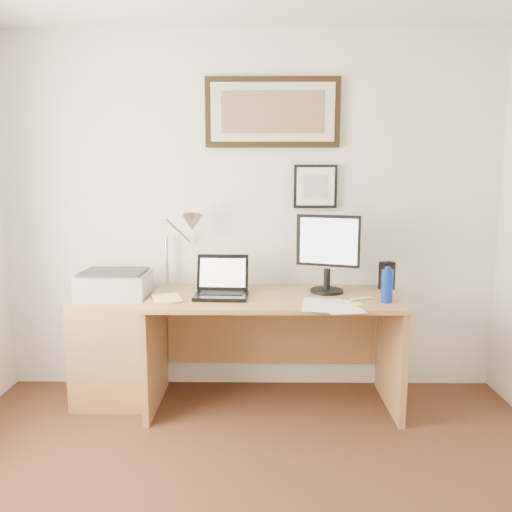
{
  "coord_description": "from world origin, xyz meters",
  "views": [
    {
      "loc": [
        0.07,
        -1.53,
        1.51
      ],
      "look_at": [
        0.04,
        1.43,
        1.04
      ],
      "focal_mm": 35.0,
      "sensor_mm": 36.0,
      "label": 1
    }
  ],
  "objects_px": {
    "book": "(153,299)",
    "laptop": "(222,287)",
    "water_bottle": "(387,286)",
    "lcd_monitor": "(328,250)",
    "side_cabinet": "(114,350)",
    "printer": "(115,284)",
    "desk": "(272,327)"
  },
  "relations": [
    {
      "from": "book",
      "to": "laptop",
      "type": "height_order",
      "value": "laptop"
    },
    {
      "from": "water_bottle",
      "to": "lcd_monitor",
      "type": "distance_m",
      "value": 0.46
    },
    {
      "from": "book",
      "to": "laptop",
      "type": "xyz_separation_m",
      "value": [
        0.42,
        0.13,
        0.05
      ]
    },
    {
      "from": "side_cabinet",
      "to": "printer",
      "type": "distance_m",
      "value": 0.45
    },
    {
      "from": "side_cabinet",
      "to": "desk",
      "type": "relative_size",
      "value": 0.46
    },
    {
      "from": "desk",
      "to": "lcd_monitor",
      "type": "distance_m",
      "value": 0.64
    },
    {
      "from": "water_bottle",
      "to": "printer",
      "type": "distance_m",
      "value": 1.75
    },
    {
      "from": "printer",
      "to": "lcd_monitor",
      "type": "bearing_deg",
      "value": 2.51
    },
    {
      "from": "side_cabinet",
      "to": "laptop",
      "type": "xyz_separation_m",
      "value": [
        0.74,
        -0.05,
        0.44
      ]
    },
    {
      "from": "laptop",
      "to": "lcd_monitor",
      "type": "xyz_separation_m",
      "value": [
        0.69,
        0.1,
        0.23
      ]
    },
    {
      "from": "water_bottle",
      "to": "lcd_monitor",
      "type": "relative_size",
      "value": 0.39
    },
    {
      "from": "water_bottle",
      "to": "lcd_monitor",
      "type": "xyz_separation_m",
      "value": [
        -0.34,
        0.25,
        0.19
      ]
    },
    {
      "from": "side_cabinet",
      "to": "printer",
      "type": "relative_size",
      "value": 1.66
    },
    {
      "from": "side_cabinet",
      "to": "printer",
      "type": "height_order",
      "value": "printer"
    },
    {
      "from": "water_bottle",
      "to": "book",
      "type": "relative_size",
      "value": 0.88
    },
    {
      "from": "side_cabinet",
      "to": "printer",
      "type": "bearing_deg",
      "value": -19.22
    },
    {
      "from": "lcd_monitor",
      "to": "side_cabinet",
      "type": "bearing_deg",
      "value": -177.94
    },
    {
      "from": "laptop",
      "to": "lcd_monitor",
      "type": "bearing_deg",
      "value": 8.49
    },
    {
      "from": "desk",
      "to": "printer",
      "type": "xyz_separation_m",
      "value": [
        -1.04,
        -0.05,
        0.3
      ]
    },
    {
      "from": "laptop",
      "to": "water_bottle",
      "type": "bearing_deg",
      "value": -8.3
    },
    {
      "from": "side_cabinet",
      "to": "lcd_monitor",
      "type": "distance_m",
      "value": 1.59
    },
    {
      "from": "desk",
      "to": "laptop",
      "type": "distance_m",
      "value": 0.45
    },
    {
      "from": "book",
      "to": "laptop",
      "type": "relative_size",
      "value": 0.65
    },
    {
      "from": "side_cabinet",
      "to": "water_bottle",
      "type": "xyz_separation_m",
      "value": [
        1.77,
        -0.2,
        0.49
      ]
    },
    {
      "from": "book",
      "to": "lcd_monitor",
      "type": "bearing_deg",
      "value": 11.93
    },
    {
      "from": "water_bottle",
      "to": "printer",
      "type": "relative_size",
      "value": 0.46
    },
    {
      "from": "book",
      "to": "lcd_monitor",
      "type": "distance_m",
      "value": 1.17
    },
    {
      "from": "printer",
      "to": "book",
      "type": "bearing_deg",
      "value": -30.77
    },
    {
      "from": "desk",
      "to": "printer",
      "type": "height_order",
      "value": "printer"
    },
    {
      "from": "lcd_monitor",
      "to": "desk",
      "type": "bearing_deg",
      "value": -177.44
    },
    {
      "from": "water_bottle",
      "to": "lcd_monitor",
      "type": "bearing_deg",
      "value": 142.86
    },
    {
      "from": "desk",
      "to": "printer",
      "type": "relative_size",
      "value": 3.64
    }
  ]
}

